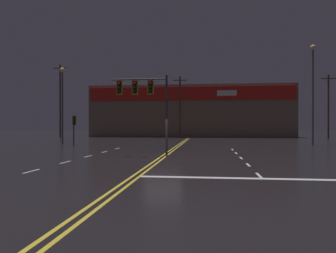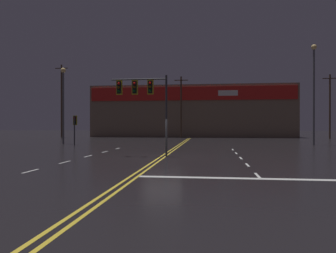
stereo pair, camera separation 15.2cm
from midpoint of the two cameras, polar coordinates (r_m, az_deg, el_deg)
The scene contains 8 objects.
ground_plane at distance 21.60m, azimuth -0.81°, elevation -5.35°, with size 200.00×200.00×0.00m, color black.
road_markings at distance 19.93m, azimuth 1.39°, elevation -5.82°, with size 15.08×60.00×0.01m.
traffic_signal_median at distance 22.36m, azimuth -4.30°, elevation 5.81°, with size 3.86×0.36×5.47m.
traffic_signal_corner_northwest at distance 35.48m, azimuth -15.80°, elevation 0.51°, with size 0.42×0.36×3.10m.
streetlight_near_left at distance 38.65m, azimuth -17.67°, elevation 5.32°, with size 0.56×0.56×8.53m.
streetlight_near_right at distance 38.10m, azimuth 24.17°, elevation 7.11°, with size 0.56×0.56×10.61m.
building_backdrop at distance 60.05m, azimuth 4.31°, elevation 2.55°, with size 35.18×10.23×8.96m.
utility_pole_row at distance 53.33m, azimuth 1.59°, elevation 4.05°, with size 45.56×0.26×12.36m.
Camera 2 is at (3.05, -21.28, 2.12)m, focal length 35.00 mm.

